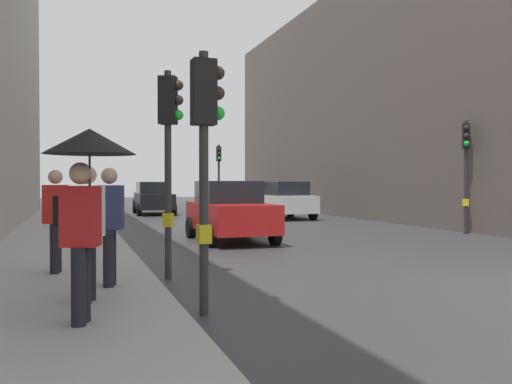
# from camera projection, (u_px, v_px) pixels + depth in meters

# --- Properties ---
(sidewalk_kerb) EXTENTS (3.12, 40.00, 0.16)m
(sidewalk_kerb) POSITION_uv_depth(u_px,v_px,m) (61.00, 255.00, 12.52)
(sidewalk_kerb) COLOR #A8A5A0
(sidewalk_kerb) RESTS_ON ground
(building_facade_right) EXTENTS (12.00, 34.44, 11.72)m
(building_facade_right) POSITION_uv_depth(u_px,v_px,m) (452.00, 103.00, 29.00)
(building_facade_right) COLOR #5B514C
(building_facade_right) RESTS_ON ground
(traffic_light_near_right) EXTENTS (0.45, 0.35, 3.68)m
(traffic_light_near_right) POSITION_uv_depth(u_px,v_px,m) (169.00, 136.00, 9.80)
(traffic_light_near_right) COLOR #2D2D2D
(traffic_light_near_right) RESTS_ON ground
(traffic_light_mid_street) EXTENTS (0.38, 0.44, 3.79)m
(traffic_light_mid_street) POSITION_uv_depth(u_px,v_px,m) (466.00, 156.00, 18.57)
(traffic_light_mid_street) COLOR #2D2D2D
(traffic_light_mid_street) RESTS_ON ground
(traffic_light_far_median) EXTENTS (0.25, 0.43, 3.88)m
(traffic_light_far_median) POSITION_uv_depth(u_px,v_px,m) (219.00, 166.00, 31.58)
(traffic_light_far_median) COLOR #2D2D2D
(traffic_light_far_median) RESTS_ON ground
(traffic_light_near_left) EXTENTS (0.44, 0.25, 3.39)m
(traffic_light_near_left) POSITION_uv_depth(u_px,v_px,m) (206.00, 134.00, 7.13)
(traffic_light_near_left) COLOR #2D2D2D
(traffic_light_near_left) RESTS_ON ground
(car_red_sedan) EXTENTS (2.03, 4.21, 1.76)m
(car_red_sedan) POSITION_uv_depth(u_px,v_px,m) (230.00, 211.00, 16.29)
(car_red_sedan) COLOR red
(car_red_sedan) RESTS_ON ground
(car_dark_suv) EXTENTS (2.11, 4.25, 1.76)m
(car_dark_suv) POSITION_uv_depth(u_px,v_px,m) (154.00, 198.00, 30.17)
(car_dark_suv) COLOR black
(car_dark_suv) RESTS_ON ground
(car_green_estate) EXTENTS (2.23, 4.31, 1.76)m
(car_green_estate) POSITION_uv_depth(u_px,v_px,m) (232.00, 196.00, 35.77)
(car_green_estate) COLOR #2D6038
(car_green_estate) RESTS_ON ground
(car_white_compact) EXTENTS (2.07, 4.23, 1.76)m
(car_white_compact) POSITION_uv_depth(u_px,v_px,m) (284.00, 200.00, 26.51)
(car_white_compact) COLOR silver
(car_white_compact) RESTS_ON ground
(car_yellow_taxi) EXTENTS (2.11, 4.25, 1.76)m
(car_yellow_taxi) POSITION_uv_depth(u_px,v_px,m) (150.00, 195.00, 36.64)
(car_yellow_taxi) COLOR yellow
(car_yellow_taxi) RESTS_ON ground
(pedestrian_with_umbrella) EXTENTS (1.00, 1.00, 2.14)m
(pedestrian_with_umbrella) POSITION_uv_depth(u_px,v_px,m) (87.00, 171.00, 6.07)
(pedestrian_with_umbrella) COLOR black
(pedestrian_with_umbrella) RESTS_ON sidewalk_kerb
(pedestrian_with_grey_backpack) EXTENTS (0.65, 0.41, 1.77)m
(pedestrian_with_grey_backpack) POSITION_uv_depth(u_px,v_px,m) (106.00, 219.00, 8.31)
(pedestrian_with_grey_backpack) COLOR black
(pedestrian_with_grey_backpack) RESTS_ON sidewalk_kerb
(pedestrian_with_black_backpack) EXTENTS (0.65, 0.44, 1.77)m
(pedestrian_with_black_backpack) POSITION_uv_depth(u_px,v_px,m) (84.00, 225.00, 7.21)
(pedestrian_with_black_backpack) COLOR black
(pedestrian_with_black_backpack) RESTS_ON sidewalk_kerb
(pedestrian_in_red_jacket) EXTENTS (0.43, 0.36, 1.77)m
(pedestrian_in_red_jacket) POSITION_uv_depth(u_px,v_px,m) (56.00, 216.00, 9.53)
(pedestrian_in_red_jacket) COLOR black
(pedestrian_in_red_jacket) RESTS_ON sidewalk_kerb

